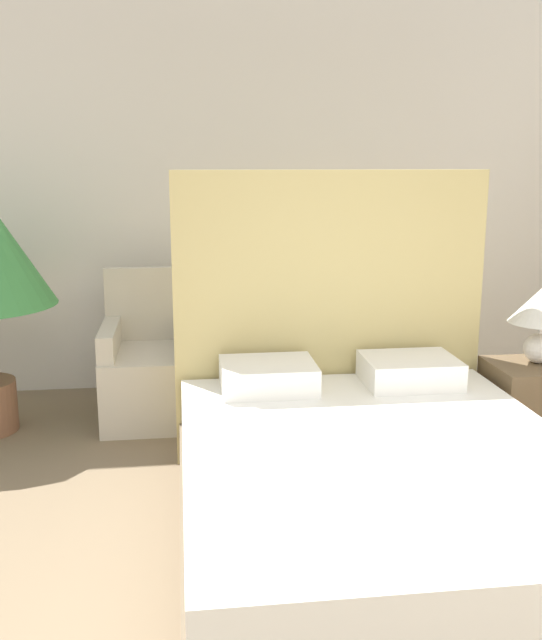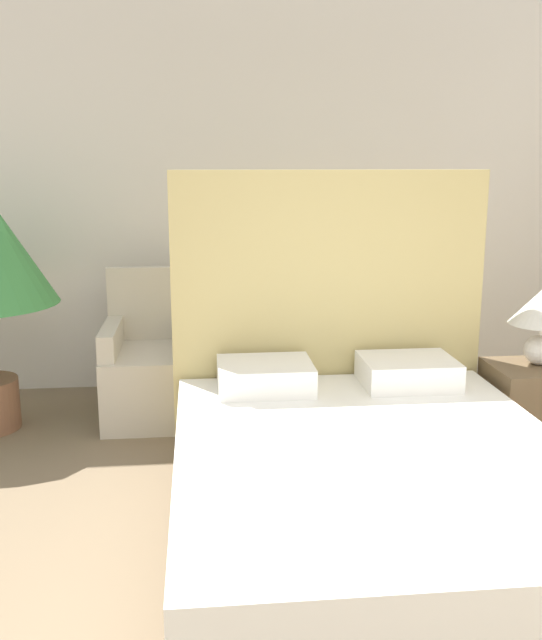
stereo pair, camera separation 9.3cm
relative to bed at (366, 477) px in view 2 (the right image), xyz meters
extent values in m
cube|color=silver|center=(-0.11, 2.36, 1.15)|extent=(10.00, 0.06, 2.90)
cube|color=brown|center=(0.00, -0.11, -0.18)|extent=(1.64, 2.03, 0.23)
cube|color=white|center=(0.00, -0.11, 0.06)|extent=(1.60, 1.99, 0.25)
cube|color=tan|center=(0.00, 0.93, 0.49)|extent=(1.67, 0.06, 1.57)
cube|color=white|center=(-0.37, 0.67, 0.26)|extent=(0.47, 0.38, 0.14)
cube|color=white|center=(0.37, 0.67, 0.26)|extent=(0.47, 0.38, 0.14)
cube|color=beige|center=(-1.00, 1.64, -0.07)|extent=(0.58, 0.70, 0.45)
cube|color=beige|center=(-1.00, 1.96, 0.39)|extent=(0.58, 0.06, 0.48)
cube|color=beige|center=(-1.24, 1.64, 0.23)|extent=(0.10, 0.63, 0.17)
cube|color=beige|center=(-0.76, 1.64, 0.23)|extent=(0.10, 0.63, 0.17)
cube|color=beige|center=(-0.09, 1.64, -0.07)|extent=(0.62, 0.73, 0.45)
cube|color=beige|center=(-0.11, 1.96, 0.39)|extent=(0.58, 0.10, 0.48)
cube|color=beige|center=(-0.32, 1.62, 0.23)|extent=(0.14, 0.63, 0.17)
cube|color=beige|center=(0.15, 1.66, 0.23)|extent=(0.14, 0.63, 0.17)
cube|color=brown|center=(1.11, 0.72, -0.02)|extent=(0.51, 0.42, 0.55)
sphere|color=white|center=(1.11, 0.75, 0.33)|extent=(0.16, 0.16, 0.16)
cylinder|color=white|center=(1.11, 0.75, 0.44)|extent=(0.02, 0.02, 0.06)
cylinder|color=brown|center=(-0.54, 1.68, -0.07)|extent=(0.29, 0.29, 0.46)
camera|label=1|loc=(-0.79, -2.74, 1.31)|focal=40.00mm
camera|label=2|loc=(-0.70, -2.75, 1.31)|focal=40.00mm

